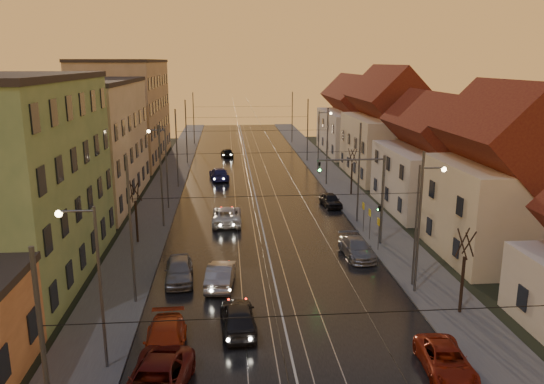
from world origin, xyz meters
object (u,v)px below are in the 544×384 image
object	(u,v)px
driving_car_0	(238,317)
street_lamp_0	(92,273)
street_lamp_2	(163,160)
driving_car_3	(219,174)
driving_car_4	(227,153)
parked_right_0	(446,361)
driving_car_2	(227,215)
parked_left_3	(179,270)
street_lamp_3	(321,136)
parked_right_1	(357,248)
street_lamp_1	(422,214)
parked_left_1	(156,383)
driving_car_1	(221,275)
parked_left_2	(165,341)
traffic_light_mast	(370,189)
parked_right_2	(331,200)

from	to	relation	value
driving_car_0	street_lamp_0	bearing A→B (deg)	23.35
street_lamp_2	driving_car_3	bearing A→B (deg)	68.27
driving_car_4	parked_right_0	xyz separation A→B (m)	(9.93, -58.41, -0.06)
driving_car_0	driving_car_2	xyz separation A→B (m)	(-0.55, 19.55, -0.02)
street_lamp_0	driving_car_4	distance (m)	57.26
driving_car_3	parked_left_3	xyz separation A→B (m)	(-2.30, -30.72, 0.02)
street_lamp_2	driving_car_0	bearing A→B (deg)	-75.13
driving_car_0	street_lamp_3	bearing A→B (deg)	-108.91
driving_car_0	parked_right_1	xyz separation A→B (m)	(9.04, 10.34, -0.10)
street_lamp_1	parked_right_1	size ratio (longest dim) A/B	1.71
street_lamp_2	parked_left_3	distance (m)	18.51
street_lamp_2	street_lamp_3	bearing A→B (deg)	41.31
street_lamp_1	parked_left_3	xyz separation A→B (m)	(-15.37, 2.18, -4.12)
parked_left_1	parked_right_1	bearing A→B (deg)	59.61
driving_car_0	parked_left_1	size ratio (longest dim) A/B	0.83
street_lamp_3	driving_car_0	world-z (taller)	street_lamp_3
street_lamp_0	driving_car_2	bearing A→B (deg)	75.22
driving_car_1	driving_car_4	distance (m)	47.57
parked_left_1	parked_right_0	size ratio (longest dim) A/B	1.23
driving_car_2	street_lamp_1	bearing A→B (deg)	130.30
street_lamp_2	parked_right_0	distance (m)	34.00
driving_car_0	driving_car_2	distance (m)	19.56
driving_car_1	parked_left_3	distance (m)	2.91
street_lamp_1	parked_left_2	xyz separation A→B (m)	(-15.30, -6.91, -4.17)
parked_right_0	driving_car_3	bearing A→B (deg)	108.91
parked_left_1	parked_left_3	world-z (taller)	parked_left_3
driving_car_1	parked_left_2	xyz separation A→B (m)	(-2.68, -8.12, -0.05)
street_lamp_3	traffic_light_mast	world-z (taller)	street_lamp_3
street_lamp_3	driving_car_4	size ratio (longest dim) A/B	2.00
street_lamp_0	parked_right_0	bearing A→B (deg)	-5.83
parked_right_0	driving_car_4	bearing A→B (deg)	104.12
parked_right_0	parked_right_1	size ratio (longest dim) A/B	0.96
driving_car_4	parked_right_2	size ratio (longest dim) A/B	1.03
parked_right_2	driving_car_2	bearing A→B (deg)	-162.13
street_lamp_0	driving_car_2	distance (m)	23.94
street_lamp_3	parked_left_3	distance (m)	37.37
parked_left_1	parked_right_1	size ratio (longest dim) A/B	1.18
driving_car_1	driving_car_0	bearing A→B (deg)	105.29
traffic_light_mast	parked_right_0	bearing A→B (deg)	-93.25
street_lamp_0	driving_car_3	bearing A→B (deg)	82.84
driving_car_0	parked_right_0	xyz separation A→B (m)	(9.53, -4.89, -0.16)
driving_car_2	parked_left_2	distance (m)	21.94
street_lamp_1	parked_right_0	xyz separation A→B (m)	(-2.11, -9.64, -4.26)
street_lamp_3	driving_car_2	bearing A→B (deg)	-119.90
driving_car_3	parked_left_1	bearing A→B (deg)	79.93
driving_car_1	parked_right_1	size ratio (longest dim) A/B	0.99
parked_right_1	driving_car_1	bearing A→B (deg)	-160.35
street_lamp_3	driving_car_0	bearing A→B (deg)	-105.94
parked_right_0	street_lamp_0	bearing A→B (deg)	178.65
traffic_light_mast	driving_car_4	xyz separation A→B (m)	(-10.93, 40.77, -3.92)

